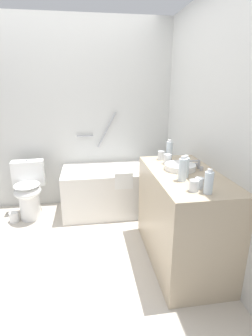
{
  "coord_description": "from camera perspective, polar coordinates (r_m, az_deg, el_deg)",
  "views": [
    {
      "loc": [
        0.32,
        -2.26,
        1.64
      ],
      "look_at": [
        0.7,
        0.22,
        0.83
      ],
      "focal_mm": 27.21,
      "sensor_mm": 36.0,
      "label": 1
    }
  ],
  "objects": [
    {
      "name": "drinking_glass_3",
      "position": [
        1.93,
        14.99,
        -3.85
      ],
      "size": [
        0.07,
        0.07,
        0.09
      ],
      "primitive_type": "cylinder",
      "color": "white",
      "rests_on": "vanity_counter"
    },
    {
      "name": "toilet",
      "position": [
        3.48,
        -20.96,
        -4.62
      ],
      "size": [
        0.41,
        0.51,
        0.74
      ],
      "rotation": [
        0.0,
        0.0,
        -1.5
      ],
      "color": "white",
      "rests_on": "ground_plane"
    },
    {
      "name": "drinking_glass_1",
      "position": [
        2.56,
        9.25,
        2.0
      ],
      "size": [
        0.08,
        0.08,
        0.1
      ],
      "primitive_type": "cylinder",
      "color": "white",
      "rests_on": "vanity_counter"
    },
    {
      "name": "bathtub",
      "position": [
        3.45,
        -2.17,
        -4.53
      ],
      "size": [
        1.41,
        0.69,
        1.31
      ],
      "color": "white",
      "rests_on": "ground_plane"
    },
    {
      "name": "sink_basin",
      "position": [
        2.41,
        12.01,
        0.26
      ],
      "size": [
        0.29,
        0.29,
        0.05
      ],
      "primitive_type": "cylinder",
      "color": "white",
      "rests_on": "vanity_counter"
    },
    {
      "name": "sink_faucet",
      "position": [
        2.47,
        15.7,
        0.73
      ],
      "size": [
        0.14,
        0.15,
        0.09
      ],
      "color": "#A7A7AC",
      "rests_on": "vanity_counter"
    },
    {
      "name": "water_bottle_3",
      "position": [
        2.11,
        12.59,
        -0.32
      ],
      "size": [
        0.07,
        0.07,
        0.21
      ],
      "color": "silver",
      "rests_on": "vanity_counter"
    },
    {
      "name": "water_bottle_0",
      "position": [
        2.7,
        9.69,
        3.92
      ],
      "size": [
        0.06,
        0.06,
        0.21
      ],
      "color": "silver",
      "rests_on": "vanity_counter"
    },
    {
      "name": "vanity_counter",
      "position": [
        2.52,
        12.44,
        -10.74
      ],
      "size": [
        0.6,
        1.18,
        0.9
      ],
      "primitive_type": "cube",
      "color": "tan",
      "rests_on": "ground_plane"
    },
    {
      "name": "drinking_glass_0",
      "position": [
        2.0,
        16.09,
        -3.26
      ],
      "size": [
        0.06,
        0.06,
        0.08
      ],
      "primitive_type": "cylinder",
      "color": "white",
      "rests_on": "vanity_counter"
    },
    {
      "name": "wall_back_tiled",
      "position": [
        3.6,
        -13.96,
        11.09
      ],
      "size": [
        3.33,
        0.1,
        2.49
      ],
      "primitive_type": "cube",
      "color": "silver",
      "rests_on": "ground_plane"
    },
    {
      "name": "drinking_glass_2",
      "position": [
        2.7,
        7.85,
        2.82
      ],
      "size": [
        0.07,
        0.07,
        0.09
      ],
      "primitive_type": "cylinder",
      "color": "white",
      "rests_on": "vanity_counter"
    },
    {
      "name": "water_bottle_2",
      "position": [
        2.2,
        13.2,
        0.21
      ],
      "size": [
        0.06,
        0.06,
        0.19
      ],
      "color": "silver",
      "rests_on": "vanity_counter"
    },
    {
      "name": "toilet_paper_roll",
      "position": [
        3.55,
        -23.8,
        -10.04
      ],
      "size": [
        0.11,
        0.11,
        0.13
      ],
      "primitive_type": "cylinder",
      "color": "white",
      "rests_on": "ground_plane"
    },
    {
      "name": "water_bottle_1",
      "position": [
        1.91,
        18.05,
        -3.06
      ],
      "size": [
        0.06,
        0.06,
        0.18
      ],
      "color": "silver",
      "rests_on": "vanity_counter"
    },
    {
      "name": "wall_right_mirror",
      "position": [
        2.59,
        19.27,
        8.13
      ],
      "size": [
        0.1,
        2.92,
        2.49
      ],
      "primitive_type": "cube",
      "color": "silver",
      "rests_on": "ground_plane"
    },
    {
      "name": "ground_plane",
      "position": [
        2.81,
        -14.24,
        -18.43
      ],
      "size": [
        3.93,
        3.93,
        0.0
      ],
      "primitive_type": "plane",
      "color": "beige"
    }
  ]
}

